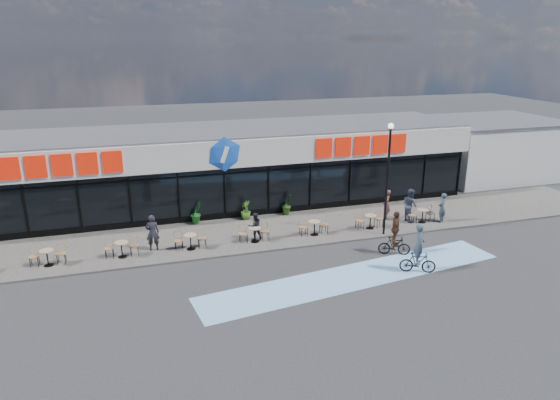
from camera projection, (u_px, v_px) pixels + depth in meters
The scene contains 23 objects.
ground at pixel (257, 273), 21.53m from camera, with size 120.00×120.00×0.00m, color #28282B.
sidewalk at pixel (235, 235), 25.62m from camera, with size 44.00×5.00×0.10m, color #605B55.
bike_lane at pixel (356, 276), 21.27m from camera, with size 14.00×2.20×0.01m, color #75AADE.
building at pixel (215, 167), 29.85m from camera, with size 30.60×6.57×4.75m.
neighbour_building at pixel (490, 147), 36.55m from camera, with size 9.20×7.20×4.11m.
lamp_post at pixel (388, 171), 24.58m from camera, with size 0.28×0.28×5.70m.
bistro_set_1 at pixel (47, 255), 21.97m from camera, with size 1.54×0.62×0.90m.
bistro_set_2 at pixel (122, 247), 22.83m from camera, with size 1.54×0.62×0.90m.
bistro_set_3 at pixel (190, 240), 23.69m from camera, with size 1.54×0.62×0.90m.
bistro_set_4 at pixel (254, 232), 24.55m from camera, with size 1.54×0.62×0.90m.
bistro_set_5 at pixel (314, 226), 25.42m from camera, with size 1.54×0.62×0.90m.
bistro_set_6 at pixel (369, 220), 26.28m from camera, with size 1.54×0.62×0.90m.
bistro_set_7 at pixel (422, 214), 27.14m from camera, with size 1.54×0.62×0.90m.
potted_plant_left at pixel (196, 213), 26.89m from camera, with size 0.65×0.52×1.18m, color #1C621F.
potted_plant_mid at pixel (287, 205), 28.31m from camera, with size 0.63×0.51×1.14m, color #2D5418.
potted_plant_right at pixel (246, 210), 27.55m from camera, with size 0.59×0.59×1.05m, color #35611B.
patron_left at pixel (152, 233), 23.42m from camera, with size 0.64×0.42×1.75m, color black.
patron_right at pixel (255, 226), 24.74m from camera, with size 0.68×0.53×1.39m, color black.
pedestrian_a at pixel (386, 204), 27.53m from camera, with size 0.60×0.40×1.66m, color brown.
pedestrian_b at pixel (410, 205), 27.18m from camera, with size 0.89×0.69×1.83m, color #2C3245.
pedestrian_c at pixel (442, 208), 27.05m from camera, with size 0.59×0.39×1.63m, color #2C3A45.
cyclist_a at pixel (418, 254), 21.36m from camera, with size 1.58×1.04×2.22m.
cyclist_b at pixel (395, 236), 23.12m from camera, with size 1.53×1.07×2.14m.
Camera 1 is at (-4.67, -18.96, 9.66)m, focal length 32.00 mm.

